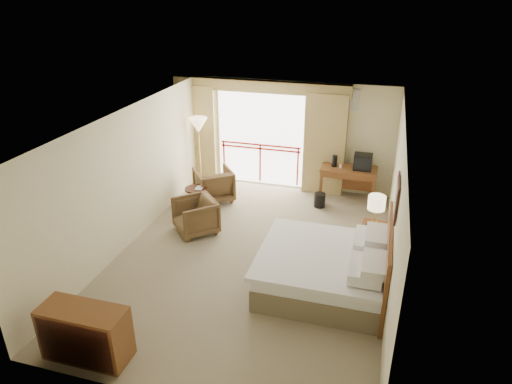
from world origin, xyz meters
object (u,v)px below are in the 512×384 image
(tv, at_px, (363,162))
(wastebasket, at_px, (320,200))
(side_table, at_px, (196,195))
(floor_lamp, at_px, (198,128))
(table_lamp, at_px, (377,203))
(dresser, at_px, (85,333))
(nightstand, at_px, (372,240))
(armchair_far, at_px, (214,199))
(armchair_near, at_px, (196,232))
(bed, at_px, (326,269))
(desk, at_px, (349,174))

(tv, xyz_separation_m, wastebasket, (-0.88, -0.48, -0.87))
(side_table, bearing_deg, floor_lamp, 107.86)
(table_lamp, relative_size, dresser, 0.47)
(nightstand, height_order, armchair_far, nightstand)
(armchair_near, bearing_deg, side_table, 159.02)
(bed, height_order, side_table, bed)
(side_table, bearing_deg, table_lamp, -11.08)
(nightstand, relative_size, desk, 0.48)
(armchair_near, relative_size, side_table, 1.52)
(armchair_near, bearing_deg, tv, 83.67)
(table_lamp, bearing_deg, wastebasket, 126.47)
(bed, distance_m, armchair_near, 3.16)
(armchair_far, xyz_separation_m, floor_lamp, (-0.61, 0.68, 1.56))
(bed, xyz_separation_m, desk, (0.00, 3.64, 0.29))
(desk, xyz_separation_m, armchair_far, (-3.10, -0.87, -0.66))
(side_table, bearing_deg, wastebasket, 19.29)
(side_table, bearing_deg, dresser, -86.17)
(wastebasket, relative_size, side_table, 0.62)
(nightstand, xyz_separation_m, tv, (-0.40, 2.27, 0.72))
(floor_lamp, relative_size, dresser, 1.49)
(wastebasket, bearing_deg, armchair_far, -172.65)
(dresser, bearing_deg, nightstand, 42.51)
(wastebasket, relative_size, armchair_far, 0.39)
(side_table, distance_m, dresser, 4.67)
(armchair_far, height_order, armchair_near, armchair_far)
(table_lamp, height_order, armchair_near, table_lamp)
(nightstand, bearing_deg, table_lamp, 94.35)
(bed, height_order, tv, tv)
(table_lamp, height_order, tv, tv)
(armchair_near, xyz_separation_m, side_table, (-0.39, 0.96, 0.37))
(side_table, distance_m, floor_lamp, 1.81)
(table_lamp, xyz_separation_m, dresser, (-3.68, -3.88, -0.67))
(armchair_far, bearing_deg, wastebasket, 150.10)
(desk, xyz_separation_m, tv, (0.30, -0.06, 0.37))
(nightstand, xyz_separation_m, side_table, (-3.99, 0.83, 0.06))
(floor_lamp, bearing_deg, table_lamp, -25.26)
(bed, distance_m, dresser, 3.90)
(nightstand, xyz_separation_m, desk, (-0.70, 2.33, 0.35))
(armchair_near, bearing_deg, desk, 87.14)
(desk, distance_m, tv, 0.48)
(desk, relative_size, floor_lamp, 0.72)
(dresser, bearing_deg, tv, 58.09)
(table_lamp, bearing_deg, nightstand, -90.00)
(armchair_far, height_order, floor_lamp, floor_lamp)
(nightstand, height_order, wastebasket, nightstand)
(nightstand, relative_size, dresser, 0.52)
(table_lamp, xyz_separation_m, floor_lamp, (-4.41, 2.08, 0.48))
(desk, bearing_deg, nightstand, -75.24)
(nightstand, distance_m, floor_lamp, 5.06)
(armchair_near, bearing_deg, nightstand, 48.94)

